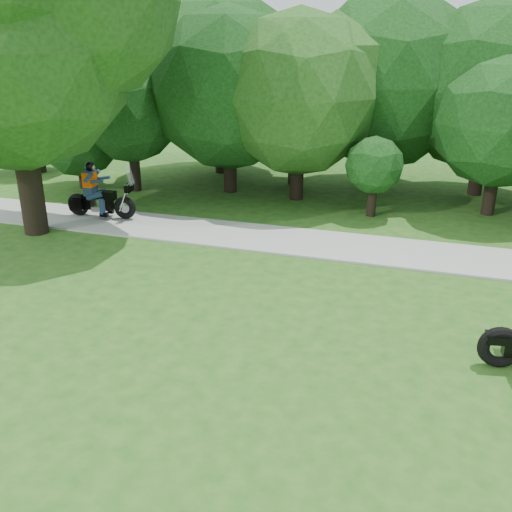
# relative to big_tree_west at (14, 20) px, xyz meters

# --- Properties ---
(ground) EXTENTS (100.00, 100.00, 0.00)m
(ground) POSITION_rel_big_tree_west_xyz_m (10.54, -6.85, -5.76)
(ground) COLOR #235217
(ground) RESTS_ON ground
(walkway) EXTENTS (60.00, 2.20, 0.06)m
(walkway) POSITION_rel_big_tree_west_xyz_m (10.54, 1.15, -5.73)
(walkway) COLOR #A0A09B
(walkway) RESTS_ON ground
(big_tree_west) EXTENTS (8.64, 6.56, 9.96)m
(big_tree_west) POSITION_rel_big_tree_west_xyz_m (0.00, 0.00, 0.00)
(big_tree_west) COLOR black
(big_tree_west) RESTS_ON ground
(touring_motorcycle) EXTENTS (2.29, 0.78, 1.75)m
(touring_motorcycle) POSITION_rel_big_tree_west_xyz_m (1.00, 1.38, -5.06)
(touring_motorcycle) COLOR black
(touring_motorcycle) RESTS_ON walkway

